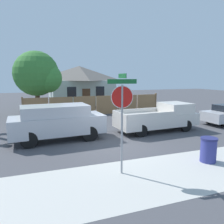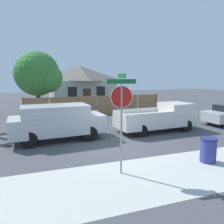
# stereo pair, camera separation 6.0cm
# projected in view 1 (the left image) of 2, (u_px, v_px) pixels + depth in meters

# --- Properties ---
(ground_plane) EXTENTS (80.00, 80.00, 0.00)m
(ground_plane) POSITION_uv_depth(u_px,v_px,m) (115.00, 145.00, 10.75)
(ground_plane) COLOR #47474C
(sidewalk_strip) EXTENTS (36.00, 3.20, 0.01)m
(sidewalk_strip) POSITION_uv_depth(u_px,v_px,m) (153.00, 176.00, 7.40)
(sidewalk_strip) COLOR beige
(sidewalk_strip) RESTS_ON ground
(wooden_fence) EXTENTS (12.22, 0.12, 1.75)m
(wooden_fence) POSITION_uv_depth(u_px,v_px,m) (96.00, 105.00, 19.37)
(wooden_fence) COLOR #997047
(wooden_fence) RESTS_ON ground
(house) EXTENTS (7.81, 8.05, 4.67)m
(house) POSITION_uv_depth(u_px,v_px,m) (79.00, 84.00, 27.82)
(house) COLOR #B2C1B7
(house) RESTS_ON ground
(oak_tree) EXTENTS (4.11, 3.91, 5.56)m
(oak_tree) POSITION_uv_depth(u_px,v_px,m) (39.00, 75.00, 19.06)
(oak_tree) COLOR brown
(oak_tree) RESTS_ON ground
(red_suv) EXTENTS (4.90, 2.15, 1.87)m
(red_suv) POSITION_uv_depth(u_px,v_px,m) (57.00, 121.00, 11.46)
(red_suv) COLOR #B7B7BC
(red_suv) RESTS_ON ground
(orange_pickup) EXTENTS (5.23, 2.22, 1.69)m
(orange_pickup) POSITION_uv_depth(u_px,v_px,m) (160.00, 118.00, 13.58)
(orange_pickup) COLOR silver
(orange_pickup) RESTS_ON ground
(stop_sign) EXTENTS (0.99, 0.89, 3.44)m
(stop_sign) POSITION_uv_depth(u_px,v_px,m) (122.00, 106.00, 7.26)
(stop_sign) COLOR gray
(stop_sign) RESTS_ON ground
(trash_bin) EXTENTS (0.65, 0.65, 0.98)m
(trash_bin) POSITION_uv_depth(u_px,v_px,m) (208.00, 150.00, 8.59)
(trash_bin) COLOR navy
(trash_bin) RESTS_ON ground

